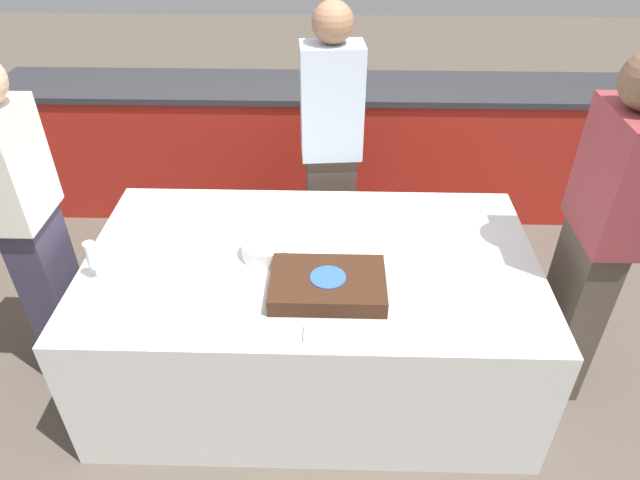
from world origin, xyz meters
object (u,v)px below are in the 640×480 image
(cake, at_px, (328,285))
(plate_stack, at_px, (265,249))
(person_cutting_cake, at_px, (331,149))
(wine_glass, at_px, (92,255))
(person_seated_left, at_px, (32,230))
(person_seated_right, at_px, (598,236))

(cake, relative_size, plate_stack, 2.42)
(person_cutting_cake, bearing_deg, wine_glass, 38.64)
(cake, distance_m, person_seated_left, 1.34)
(cake, distance_m, plate_stack, 0.38)
(cake, xyz_separation_m, person_seated_right, (1.16, 0.23, 0.11))
(person_cutting_cake, height_order, person_seated_left, person_cutting_cake)
(person_seated_left, bearing_deg, cake, -100.02)
(cake, height_order, person_seated_left, person_seated_left)
(cake, distance_m, person_cutting_cake, 1.04)
(person_seated_right, bearing_deg, wine_glass, -85.65)
(wine_glass, relative_size, person_seated_left, 0.11)
(wine_glass, bearing_deg, cake, -3.97)
(person_seated_right, bearing_deg, plate_stack, -90.57)
(plate_stack, relative_size, person_seated_right, 0.13)
(person_cutting_cake, bearing_deg, person_seated_right, 139.74)
(person_cutting_cake, bearing_deg, cake, 84.43)
(wine_glass, height_order, person_seated_right, person_seated_right)
(plate_stack, bearing_deg, cake, -40.81)
(wine_glass, bearing_deg, person_seated_right, 4.35)
(person_cutting_cake, relative_size, person_seated_right, 0.98)
(wine_glass, bearing_deg, person_cutting_cake, 44.21)
(person_seated_right, bearing_deg, person_seated_left, -90.00)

